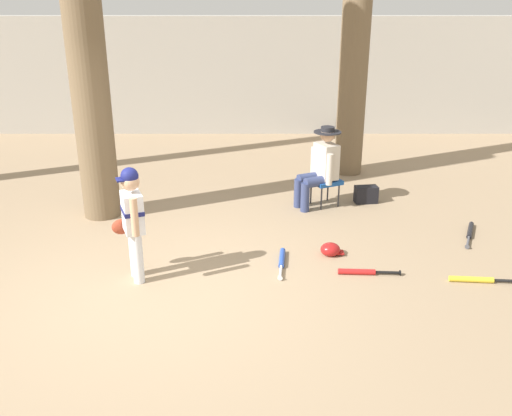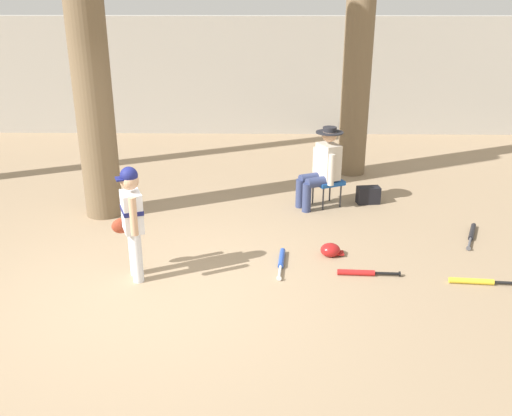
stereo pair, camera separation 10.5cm
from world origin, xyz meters
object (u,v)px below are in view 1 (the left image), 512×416
at_px(tree_near_player, 82,21).
at_px(bat_blue_youth, 281,260).
at_px(tree_behind_spectator, 353,61).
at_px(folding_stool, 325,182).
at_px(batting_helmet_red, 330,249).
at_px(bat_yellow_trainer, 476,279).
at_px(bat_black_composite, 469,232).
at_px(seated_spectator, 320,165).
at_px(handbag_beside_stool, 365,194).
at_px(young_ballplayer, 131,217).
at_px(bat_red_barrel, 361,272).

bearing_deg(tree_near_player, bat_blue_youth, -31.51).
relative_size(tree_behind_spectator, folding_stool, 8.79).
bearing_deg(batting_helmet_red, folding_stool, 86.00).
distance_m(bat_yellow_trainer, bat_black_composite, 1.37).
distance_m(seated_spectator, batting_helmet_red, 1.77).
xyz_separation_m(tree_near_player, bat_black_composite, (5.06, -0.71, -2.63)).
distance_m(tree_near_player, seated_spectator, 3.77).
xyz_separation_m(tree_near_player, bat_yellow_trainer, (4.67, -2.02, -2.63)).
bearing_deg(bat_yellow_trainer, bat_blue_youth, 167.46).
distance_m(tree_near_player, handbag_beside_stool, 4.67).
bearing_deg(young_ballplayer, tree_behind_spectator, 53.09).
distance_m(handbag_beside_stool, bat_blue_youth, 2.46).
bearing_deg(bat_blue_youth, batting_helmet_red, 19.66).
height_order(handbag_beside_stool, bat_blue_youth, handbag_beside_stool).
xyz_separation_m(bat_red_barrel, batting_helmet_red, (-0.29, 0.51, 0.04)).
bearing_deg(folding_stool, handbag_beside_stool, 8.75).
xyz_separation_m(young_ballplayer, bat_black_composite, (4.19, 1.21, -0.71)).
relative_size(bat_red_barrel, batting_helmet_red, 2.48).
bearing_deg(tree_behind_spectator, bat_yellow_trainer, -78.48).
xyz_separation_m(seated_spectator, bat_red_barrel, (0.26, -2.19, -0.61)).
bearing_deg(seated_spectator, bat_red_barrel, -83.17).
bearing_deg(young_ballplayer, bat_yellow_trainer, -1.49).
height_order(young_ballplayer, folding_stool, young_ballplayer).
height_order(tree_near_player, seated_spectator, tree_near_player).
relative_size(tree_near_player, folding_stool, 11.71).
bearing_deg(young_ballplayer, bat_blue_youth, 12.96).
xyz_separation_m(handbag_beside_stool, bat_black_composite, (1.17, -1.20, -0.10)).
distance_m(folding_stool, bat_blue_youth, 2.10).
height_order(folding_stool, bat_black_composite, folding_stool).
bearing_deg(seated_spectator, tree_behind_spectator, 67.81).
xyz_separation_m(bat_red_barrel, bat_blue_youth, (-0.90, 0.30, 0.00)).
relative_size(tree_near_player, bat_red_barrel, 8.77).
relative_size(handbag_beside_stool, bat_blue_youth, 0.46).
height_order(handbag_beside_stool, bat_yellow_trainer, handbag_beside_stool).
height_order(tree_near_player, bat_black_composite, tree_near_player).
relative_size(seated_spectator, bat_yellow_trainer, 1.48).
bearing_deg(folding_stool, bat_yellow_trainer, -59.47).
bearing_deg(bat_red_barrel, batting_helmet_red, 119.88).
xyz_separation_m(handbag_beside_stool, bat_red_barrel, (-0.47, -2.33, -0.10)).
bearing_deg(seated_spectator, folding_stool, 25.50).
xyz_separation_m(young_ballplayer, bat_blue_youth, (1.65, 0.38, -0.71)).
relative_size(young_ballplayer, bat_black_composite, 1.69).
xyz_separation_m(folding_stool, bat_blue_youth, (-0.73, -1.94, -0.33)).
bearing_deg(seated_spectator, bat_blue_youth, -108.58).
relative_size(tree_behind_spectator, batting_helmet_red, 16.33).
height_order(folding_stool, handbag_beside_stool, folding_stool).
bearing_deg(folding_stool, tree_near_player, -173.12).
distance_m(seated_spectator, bat_red_barrel, 2.29).
distance_m(young_ballplayer, handbag_beside_stool, 3.92).
distance_m(bat_black_composite, batting_helmet_red, 2.03).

